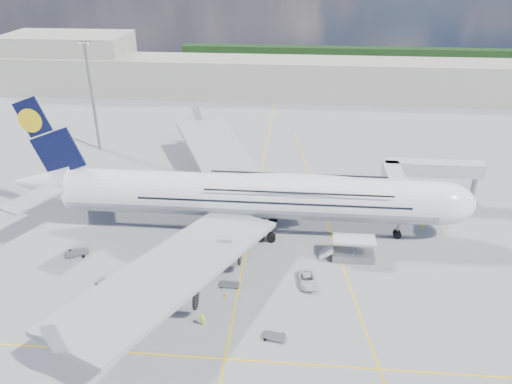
# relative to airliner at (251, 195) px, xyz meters

# --- Properties ---
(ground) EXTENTS (300.00, 300.00, 0.00)m
(ground) POSITION_rel_airliner_xyz_m (-0.26, -10.00, -6.87)
(ground) COLOR gray
(ground) RESTS_ON ground
(taxi_line_main) EXTENTS (0.25, 220.00, 0.01)m
(taxi_line_main) POSITION_rel_airliner_xyz_m (-0.26, -10.00, -6.86)
(taxi_line_main) COLOR yellow
(taxi_line_main) RESTS_ON ground
(taxi_line_cross) EXTENTS (120.00, 0.25, 0.01)m
(taxi_line_cross) POSITION_rel_airliner_xyz_m (-0.26, -30.00, -6.86)
(taxi_line_cross) COLOR yellow
(taxi_line_cross) RESTS_ON ground
(taxi_line_diag) EXTENTS (14.16, 99.06, 0.01)m
(taxi_line_diag) POSITION_rel_airliner_xyz_m (13.74, -0.00, -6.86)
(taxi_line_diag) COLOR yellow
(taxi_line_diag) RESTS_ON ground
(airliner) EXTENTS (77.26, 79.15, 23.71)m
(airliner) POSITION_rel_airliner_xyz_m (0.00, 0.00, 0.00)
(airliner) COLOR white
(airliner) RESTS_ON ground
(jet_bridge) EXTENTS (18.80, 12.10, 8.50)m
(jet_bridge) POSITION_rel_airliner_xyz_m (29.55, 10.94, -0.02)
(jet_bridge) COLOR #B7B7BC
(jet_bridge) RESTS_ON ground
(cargo_loader) EXTENTS (8.53, 3.20, 3.67)m
(cargo_loader) POSITION_rel_airliner_xyz_m (16.56, -7.11, -5.62)
(cargo_loader) COLOR silver
(cargo_loader) RESTS_ON ground
(light_mast) EXTENTS (3.00, 0.70, 25.50)m
(light_mast) POSITION_rel_airliner_xyz_m (-40.26, 35.00, 6.34)
(light_mast) COLOR gray
(light_mast) RESTS_ON ground
(terminal) EXTENTS (180.00, 16.00, 12.00)m
(terminal) POSITION_rel_airliner_xyz_m (-0.26, 85.00, -0.87)
(terminal) COLOR #B2AD9E
(terminal) RESTS_ON ground
(hangar) EXTENTS (40.00, 22.00, 18.00)m
(hangar) POSITION_rel_airliner_xyz_m (-70.26, 90.00, 2.13)
(hangar) COLOR #B2AD9E
(hangar) RESTS_ON ground
(tree_line) EXTENTS (160.00, 6.00, 8.00)m
(tree_line) POSITION_rel_airliner_xyz_m (39.74, 130.00, -2.87)
(tree_line) COLOR #193814
(tree_line) RESTS_ON ground
(dolly_row_a) EXTENTS (2.90, 1.75, 0.41)m
(dolly_row_a) POSITION_rel_airliner_xyz_m (-20.35, -21.55, -6.55)
(dolly_row_a) COLOR gray
(dolly_row_a) RESTS_ON ground
(dolly_row_b) EXTENTS (3.31, 2.29, 0.44)m
(dolly_row_b) POSITION_rel_airliner_xyz_m (-19.56, -16.99, -6.53)
(dolly_row_b) COLOR gray
(dolly_row_b) RESTS_ON ground
(dolly_row_c) EXTENTS (3.25, 1.86, 2.00)m
(dolly_row_c) POSITION_rel_airliner_xyz_m (-6.40, -12.08, -5.79)
(dolly_row_c) COLOR gray
(dolly_row_c) RESTS_ON ground
(dolly_back) EXTENTS (3.90, 3.34, 0.50)m
(dolly_back) POSITION_rel_airliner_xyz_m (-27.00, -10.01, -6.48)
(dolly_back) COLOR gray
(dolly_back) RESTS_ON ground
(dolly_nose_far) EXTENTS (3.06, 2.08, 0.41)m
(dolly_nose_far) POSITION_rel_airliner_xyz_m (5.40, -25.97, -6.55)
(dolly_nose_far) COLOR gray
(dolly_nose_far) RESTS_ON ground
(dolly_nose_near) EXTENTS (2.88, 1.61, 0.41)m
(dolly_nose_near) POSITION_rel_airliner_xyz_m (-1.61, -15.86, -6.55)
(dolly_nose_near) COLOR gray
(dolly_nose_near) RESTS_ON ground
(baggage_tug) EXTENTS (3.42, 2.19, 1.98)m
(baggage_tug) POSITION_rel_airliner_xyz_m (-6.46, -9.33, -6.00)
(baggage_tug) COLOR white
(baggage_tug) RESTS_ON ground
(catering_truck_inner) EXTENTS (6.70, 4.07, 3.73)m
(catering_truck_inner) POSITION_rel_airliner_xyz_m (-7.42, 25.32, -5.11)
(catering_truck_inner) COLOR gray
(catering_truck_inner) RESTS_ON ground
(catering_truck_outer) EXTENTS (7.07, 2.97, 4.16)m
(catering_truck_outer) POSITION_rel_airliner_xyz_m (-12.56, 31.50, -4.94)
(catering_truck_outer) COLOR gray
(catering_truck_outer) RESTS_ON ground
(service_van) EXTENTS (2.85, 5.12, 1.35)m
(service_van) POSITION_rel_airliner_xyz_m (9.55, -14.34, -6.19)
(service_van) COLOR silver
(service_van) RESTS_ON ground
(crew_nose) EXTENTS (0.78, 0.64, 1.84)m
(crew_nose) POSITION_rel_airliner_xyz_m (29.59, 3.14, -5.95)
(crew_nose) COLOR #F0FF1A
(crew_nose) RESTS_ON ground
(crew_loader) EXTENTS (0.92, 0.90, 1.50)m
(crew_loader) POSITION_rel_airliner_xyz_m (20.12, -2.76, -6.12)
(crew_loader) COLOR #A0DE17
(crew_loader) RESTS_ON ground
(crew_wing) EXTENTS (0.87, 1.19, 1.87)m
(crew_wing) POSITION_rel_airliner_xyz_m (-9.55, -17.88, -5.93)
(crew_wing) COLOR #B4FF1A
(crew_wing) RESTS_ON ground
(crew_van) EXTENTS (0.77, 1.00, 1.82)m
(crew_van) POSITION_rel_airliner_xyz_m (14.64, -5.32, -5.96)
(crew_van) COLOR #D5EE19
(crew_van) RESTS_ON ground
(crew_tug) EXTENTS (1.30, 0.94, 1.82)m
(crew_tug) POSITION_rel_airliner_xyz_m (-3.98, -24.58, -5.96)
(crew_tug) COLOR #A0FC1A
(crew_tug) RESTS_ON ground
(cone_nose) EXTENTS (0.40, 0.40, 0.50)m
(cone_nose) POSITION_rel_airliner_xyz_m (33.97, 3.74, -6.63)
(cone_nose) COLOR orange
(cone_nose) RESTS_ON ground
(cone_wing_left_inner) EXTENTS (0.43, 0.43, 0.55)m
(cone_wing_left_inner) POSITION_rel_airliner_xyz_m (-7.41, 20.52, -6.60)
(cone_wing_left_inner) COLOR orange
(cone_wing_left_inner) RESTS_ON ground
(cone_wing_left_outer) EXTENTS (0.48, 0.48, 0.61)m
(cone_wing_left_outer) POSITION_rel_airliner_xyz_m (-18.75, 17.62, -6.58)
(cone_wing_left_outer) COLOR orange
(cone_wing_left_outer) RESTS_ON ground
(cone_wing_right_inner) EXTENTS (0.48, 0.48, 0.61)m
(cone_wing_right_inner) POSITION_rel_airliner_xyz_m (-2.00, -18.27, -6.58)
(cone_wing_right_inner) COLOR orange
(cone_wing_right_inner) RESTS_ON ground
(cone_wing_right_outer) EXTENTS (0.49, 0.49, 0.62)m
(cone_wing_right_outer) POSITION_rel_airliner_xyz_m (-19.31, -24.41, -6.57)
(cone_wing_right_outer) COLOR orange
(cone_wing_right_outer) RESTS_ON ground
(cone_tail) EXTENTS (0.41, 0.41, 0.53)m
(cone_tail) POSITION_rel_airliner_xyz_m (-29.66, 7.48, -6.61)
(cone_tail) COLOR orange
(cone_tail) RESTS_ON ground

